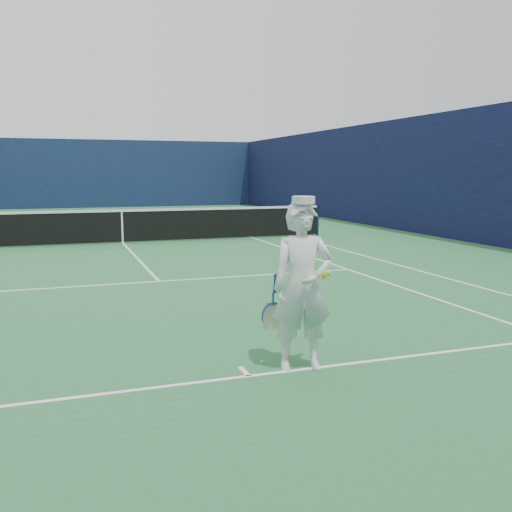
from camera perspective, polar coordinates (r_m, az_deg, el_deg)
The scene contains 5 objects.
ground at distance 17.49m, azimuth -13.18°, elevation 1.27°, with size 80.00×80.00×0.00m, color #276837.
court_markings at distance 17.49m, azimuth -13.18°, elevation 1.28°, with size 11.03×23.83×0.01m.
windscreen_fence at distance 17.36m, azimuth -13.40°, elevation 7.83°, with size 20.12×36.12×4.00m.
tennis_net at distance 17.43m, azimuth -13.24°, elevation 3.08°, with size 12.88×0.09×1.07m.
tennis_player at distance 6.08m, azimuth 4.65°, elevation -3.02°, with size 0.75×0.59×1.86m.
Camera 1 is at (-1.79, -17.27, 2.11)m, focal length 40.00 mm.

